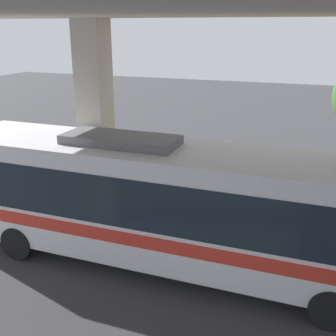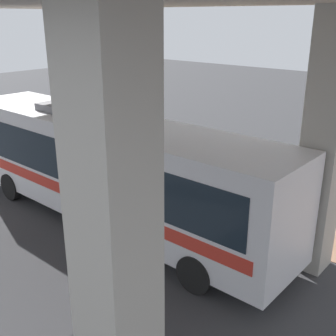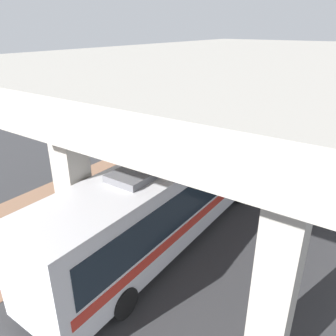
# 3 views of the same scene
# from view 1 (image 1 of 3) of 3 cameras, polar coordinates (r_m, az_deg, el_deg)

# --- Properties ---
(ground_plane) EXTENTS (80.00, 80.00, 0.00)m
(ground_plane) POSITION_cam_1_polar(r_m,az_deg,el_deg) (14.01, 8.87, -9.16)
(ground_plane) COLOR #38383A
(ground_plane) RESTS_ON ground
(sidewalk_strip) EXTENTS (6.00, 40.00, 0.02)m
(sidewalk_strip) POSITION_cam_1_polar(r_m,az_deg,el_deg) (16.68, 11.07, -4.54)
(sidewalk_strip) COLOR #936B51
(sidewalk_strip) RESTS_ON ground
(overpass) EXTENTS (9.40, 17.18, 7.33)m
(overpass) POSITION_cam_1_polar(r_m,az_deg,el_deg) (8.52, 5.08, 17.70)
(overpass) COLOR #ADA89E
(overpass) RESTS_ON ground
(bus) EXTENTS (2.69, 12.72, 3.70)m
(bus) POSITION_cam_1_polar(r_m,az_deg,el_deg) (11.49, -0.51, -4.31)
(bus) COLOR silver
(bus) RESTS_ON ground
(fire_hydrant) EXTENTS (0.40, 0.19, 0.87)m
(fire_hydrant) POSITION_cam_1_polar(r_m,az_deg,el_deg) (15.79, 8.90, -4.07)
(fire_hydrant) COLOR red
(fire_hydrant) RESTS_ON ground
(planter_front) EXTENTS (1.54, 1.54, 1.88)m
(planter_front) POSITION_cam_1_polar(r_m,az_deg,el_deg) (15.58, -1.56, -2.17)
(planter_front) COLOR #ADA89E
(planter_front) RESTS_ON ground
(planter_middle) EXTENTS (1.39, 1.39, 1.66)m
(planter_middle) POSITION_cam_1_polar(r_m,az_deg,el_deg) (14.10, 10.74, -5.39)
(planter_middle) COLOR #ADA89E
(planter_middle) RESTS_ON ground
(planter_back) EXTENTS (1.51, 1.51, 1.96)m
(planter_back) POSITION_cam_1_polar(r_m,az_deg,el_deg) (16.19, -7.06, -1.36)
(planter_back) COLOR #ADA89E
(planter_back) RESTS_ON ground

